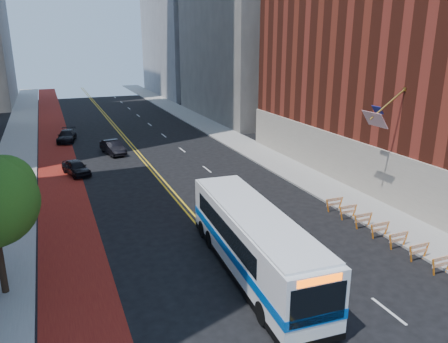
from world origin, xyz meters
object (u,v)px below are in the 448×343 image
car_a (76,168)px  car_b (113,147)px  car_c (67,136)px  transit_bus (253,241)px

car_a → car_b: (4.18, 6.29, 0.06)m
car_b → car_c: car_b is taller
transit_bus → car_c: (-7.30, 35.66, -1.14)m
car_a → car_b: bearing=39.5°
car_a → car_c: 14.23m
transit_bus → car_c: transit_bus is taller
car_a → car_b: size_ratio=0.89×
transit_bus → car_a: transit_bus is taller
car_b → car_c: (-4.22, 7.93, -0.05)m
car_a → car_b: car_b is taller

